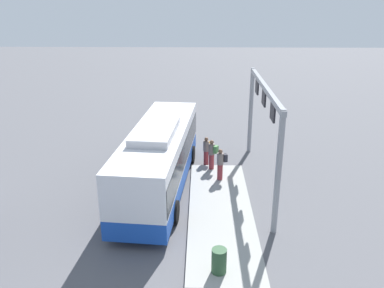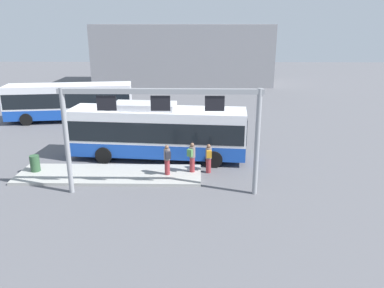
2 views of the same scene
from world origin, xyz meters
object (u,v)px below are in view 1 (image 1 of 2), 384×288
at_px(person_waiting_near, 221,163).
at_px(trash_bin, 219,261).
at_px(person_boarding, 212,154).
at_px(bus_main, 159,155).
at_px(person_waiting_mid, 207,150).

bearing_deg(person_waiting_near, trash_bin, 70.60).
height_order(person_boarding, trash_bin, person_boarding).
bearing_deg(person_waiting_near, person_boarding, -89.24).
bearing_deg(bus_main, person_boarding, -46.24).
height_order(person_boarding, person_waiting_mid, person_boarding).
relative_size(person_waiting_mid, trash_bin, 1.86).
distance_m(person_boarding, person_waiting_mid, 0.97).
bearing_deg(bus_main, trash_bin, -152.93).
bearing_deg(bus_main, person_waiting_near, -70.35).
distance_m(bus_main, person_waiting_near, 3.24).
xyz_separation_m(person_waiting_near, person_waiting_mid, (2.24, 0.69, -0.16)).
relative_size(bus_main, trash_bin, 11.96).
bearing_deg(trash_bin, bus_main, 22.04).
bearing_deg(bus_main, person_waiting_mid, -32.85).
relative_size(person_boarding, person_waiting_near, 1.00).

